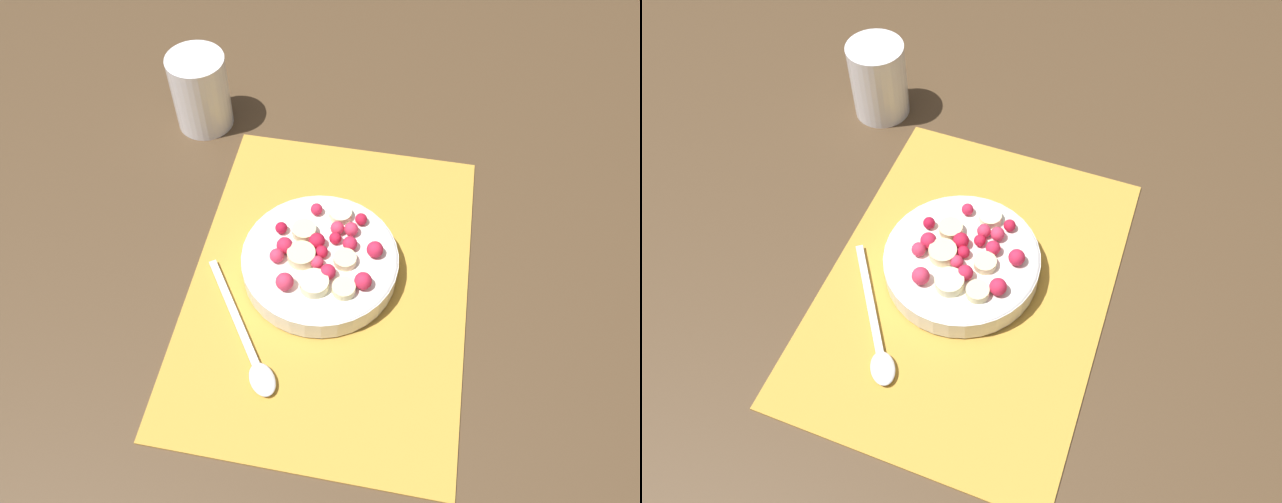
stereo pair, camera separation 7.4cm
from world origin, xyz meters
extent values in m
plane|color=#4C3823|center=(0.00, 0.00, 0.00)|extent=(3.00, 3.00, 0.00)
cube|color=gold|center=(0.00, 0.00, 0.00)|extent=(0.46, 0.33, 0.01)
cylinder|color=white|center=(-0.02, -0.01, 0.02)|extent=(0.19, 0.19, 0.03)
torus|color=white|center=(-0.02, -0.01, 0.03)|extent=(0.19, 0.19, 0.01)
cylinder|color=white|center=(-0.02, -0.01, 0.04)|extent=(0.17, 0.17, 0.00)
cylinder|color=beige|center=(-0.01, 0.02, 0.04)|extent=(0.04, 0.04, 0.01)
cylinder|color=#F4EAB7|center=(0.03, -0.01, 0.05)|extent=(0.05, 0.05, 0.01)
cylinder|color=beige|center=(-0.01, -0.04, 0.05)|extent=(0.04, 0.04, 0.01)
cylinder|color=beige|center=(-0.04, -0.04, 0.05)|extent=(0.03, 0.03, 0.01)
cylinder|color=#F4EAB7|center=(-0.08, 0.00, 0.04)|extent=(0.04, 0.04, 0.01)
cylinder|color=beige|center=(0.03, 0.02, 0.04)|extent=(0.03, 0.03, 0.01)
sphere|color=#DB3356|center=(-0.05, 0.00, 0.05)|extent=(0.02, 0.02, 0.02)
sphere|color=#B21433|center=(-0.04, -0.07, 0.05)|extent=(0.01, 0.01, 0.01)
sphere|color=#DB3356|center=(0.03, -0.05, 0.05)|extent=(0.02, 0.02, 0.02)
sphere|color=#D12347|center=(0.01, 0.00, 0.05)|extent=(0.02, 0.02, 0.02)
sphere|color=#D12347|center=(-0.03, 0.02, 0.05)|extent=(0.02, 0.02, 0.02)
sphere|color=#D12347|center=(0.02, 0.04, 0.05)|extent=(0.02, 0.02, 0.02)
sphere|color=#DB3356|center=(0.00, -0.06, 0.05)|extent=(0.02, 0.02, 0.02)
sphere|color=red|center=(-0.04, 0.00, 0.05)|extent=(0.01, 0.01, 0.01)
sphere|color=#DB3356|center=(0.00, -0.01, 0.05)|extent=(0.02, 0.02, 0.02)
sphere|color=red|center=(-0.03, -0.02, 0.05)|extent=(0.02, 0.02, 0.02)
sphere|color=#DB3356|center=(-0.05, 0.02, 0.05)|extent=(0.02, 0.02, 0.02)
sphere|color=#D12347|center=(-0.02, -0.06, 0.05)|extent=(0.02, 0.02, 0.02)
sphere|color=red|center=(-0.02, -0.01, 0.05)|extent=(0.02, 0.02, 0.02)
sphere|color=red|center=(-0.07, 0.03, 0.05)|extent=(0.02, 0.02, 0.02)
sphere|color=#D12347|center=(-0.08, -0.03, 0.05)|extent=(0.01, 0.01, 0.01)
sphere|color=#D12347|center=(-0.03, 0.05, 0.05)|extent=(0.02, 0.02, 0.02)
cube|color=silver|center=(0.06, -0.10, 0.01)|extent=(0.13, 0.09, 0.00)
ellipsoid|color=silver|center=(0.14, -0.05, 0.01)|extent=(0.05, 0.05, 0.01)
cylinder|color=white|center=(-0.25, -0.23, 0.06)|extent=(0.08, 0.08, 0.11)
camera|label=1|loc=(0.40, 0.06, 0.65)|focal=35.00mm
camera|label=2|loc=(0.38, 0.13, 0.65)|focal=35.00mm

